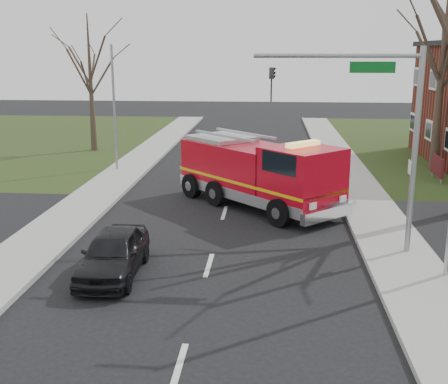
{
  "coord_description": "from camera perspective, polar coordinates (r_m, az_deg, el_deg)",
  "views": [
    {
      "loc": [
        1.88,
        -16.68,
        6.64
      ],
      "look_at": [
        0.34,
        1.69,
        2.0
      ],
      "focal_mm": 45.0,
      "sensor_mm": 36.0,
      "label": 1
    }
  ],
  "objects": [
    {
      "name": "ground",
      "position": [
        18.05,
        -1.55,
        -7.46
      ],
      "size": [
        120.0,
        120.0,
        0.0
      ],
      "primitive_type": "plane",
      "color": "black",
      "rests_on": "ground"
    },
    {
      "name": "sidewalk_right",
      "position": [
        18.44,
        18.15,
        -7.47
      ],
      "size": [
        2.4,
        80.0,
        0.15
      ],
      "primitive_type": "cube",
      "color": "#969691",
      "rests_on": "ground"
    },
    {
      "name": "sidewalk_left",
      "position": [
        19.66,
        -19.93,
        -6.26
      ],
      "size": [
        2.4,
        80.0,
        0.15
      ],
      "primitive_type": "cube",
      "color": "#969691",
      "rests_on": "ground"
    },
    {
      "name": "health_center_sign",
      "position": [
        30.97,
        20.86,
        2.47
      ],
      "size": [
        0.12,
        2.0,
        1.4
      ],
      "color": "#4C1116",
      "rests_on": "ground"
    },
    {
      "name": "bare_tree_far",
      "position": [
        32.97,
        21.4,
        12.92
      ],
      "size": [
        5.25,
        5.25,
        10.5
      ],
      "color": "#34271F",
      "rests_on": "ground"
    },
    {
      "name": "bare_tree_left",
      "position": [
        38.57,
        -13.47,
        12.15
      ],
      "size": [
        4.5,
        4.5,
        9.0
      ],
      "color": "#34271F",
      "rests_on": "ground"
    },
    {
      "name": "traffic_signal_mast",
      "position": [
        18.59,
        15.22,
        7.67
      ],
      "size": [
        5.29,
        0.18,
        6.8
      ],
      "color": "gray",
      "rests_on": "ground"
    },
    {
      "name": "utility_pole_far",
      "position": [
        32.04,
        -11.08,
        8.24
      ],
      "size": [
        0.14,
        0.14,
        7.0
      ],
      "primitive_type": "cylinder",
      "color": "gray",
      "rests_on": "ground"
    },
    {
      "name": "fire_engine",
      "position": [
        24.34,
        3.63,
        1.77
      ],
      "size": [
        7.42,
        7.57,
        3.19
      ],
      "rotation": [
        0.0,
        0.0,
        0.77
      ],
      "color": "#B60819",
      "rests_on": "ground"
    },
    {
      "name": "parked_car_maroon",
      "position": [
        17.41,
        -11.18,
        -6.1
      ],
      "size": [
        1.73,
        4.15,
        1.41
      ],
      "primitive_type": "imported",
      "rotation": [
        0.0,
        0.0,
        0.02
      ],
      "color": "black",
      "rests_on": "ground"
    }
  ]
}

